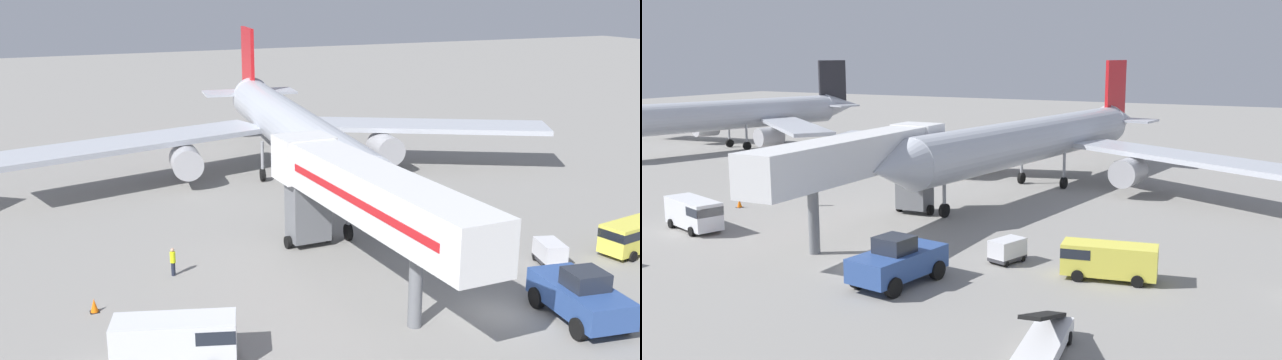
{
  "view_description": "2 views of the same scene",
  "coord_description": "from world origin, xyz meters",
  "views": [
    {
      "loc": [
        -22.59,
        -28.42,
        16.74
      ],
      "look_at": [
        -1.61,
        20.3,
        2.33
      ],
      "focal_mm": 41.47,
      "sensor_mm": 36.0,
      "label": 1
    },
    {
      "loc": [
        23.83,
        -33.87,
        12.65
      ],
      "look_at": [
        -3.14,
        17.6,
        2.26
      ],
      "focal_mm": 39.78,
      "sensor_mm": 36.0,
      "label": 2
    }
  ],
  "objects": [
    {
      "name": "safety_cone_alpha",
      "position": [
        -19.42,
        8.66,
        0.36
      ],
      "size": [
        0.48,
        0.48,
        0.74
      ],
      "color": "black",
      "rests_on": "ground"
    },
    {
      "name": "service_van_outer_left",
      "position": [
        -16.58,
        1.47,
        1.29
      ],
      "size": [
        5.81,
        3.5,
        2.27
      ],
      "color": "silver",
      "rests_on": "ground"
    },
    {
      "name": "airplane_background",
      "position": [
        -47.11,
        35.79,
        4.51
      ],
      "size": [
        43.31,
        42.46,
        11.67
      ],
      "color": "#B7BCC6",
      "rests_on": "ground"
    },
    {
      "name": "airplane_at_gate",
      "position": [
        -0.65,
        29.05,
        4.56
      ],
      "size": [
        48.31,
        46.92,
        11.92
      ],
      "color": "#B7BCC6",
      "rests_on": "ground"
    },
    {
      "name": "baggage_cart_rear_right",
      "position": [
        6.81,
        4.62,
        0.81
      ],
      "size": [
        1.91,
        2.51,
        1.46
      ],
      "color": "#38383D",
      "rests_on": "ground"
    },
    {
      "name": "service_van_outer_right",
      "position": [
        13.13,
        4.18,
        1.19
      ],
      "size": [
        5.55,
        2.81,
        2.07
      ],
      "color": "#E5DB4C",
      "rests_on": "ground"
    },
    {
      "name": "jet_bridge",
      "position": [
        -5.12,
        6.59,
        5.39
      ],
      "size": [
        3.85,
        20.61,
        7.16
      ],
      "color": "silver",
      "rests_on": "ground"
    },
    {
      "name": "pushback_tug",
      "position": [
        3.12,
        -2.02,
        1.3
      ],
      "size": [
        3.59,
        6.12,
        2.78
      ],
      "color": "#2D4C8E",
      "rests_on": "ground"
    },
    {
      "name": "ground_crew_worker_foreground",
      "position": [
        -14.55,
        11.96,
        0.9
      ],
      "size": [
        0.44,
        0.44,
        1.7
      ],
      "color": "#1E2333",
      "rests_on": "ground"
    },
    {
      "name": "belt_loader_truck",
      "position": [
        13.81,
        -7.35,
        0.74
      ],
      "size": [
        2.46,
        5.75,
        2.83
      ],
      "color": "white",
      "rests_on": "ground"
    },
    {
      "name": "ground_plane",
      "position": [
        0.0,
        0.0,
        0.0
      ],
      "size": [
        300.0,
        300.0,
        0.0
      ],
      "primitive_type": "plane",
      "color": "gray"
    }
  ]
}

